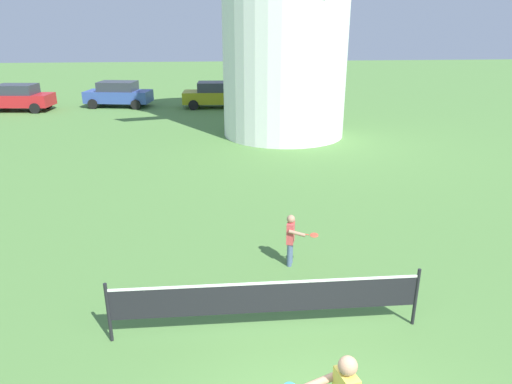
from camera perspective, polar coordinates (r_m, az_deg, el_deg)
name	(u,v)px	position (r m, az deg, el deg)	size (l,w,h in m)	color
tennis_net	(266,298)	(7.99, 1.29, -12.87)	(5.29, 0.06, 1.10)	black
player_far	(292,237)	(10.09, 4.40, -5.55)	(0.68, 0.65, 1.18)	slate
parked_car_red	(18,97)	(31.49, -27.23, 10.31)	(4.01, 2.15, 1.56)	red
parked_car_blue	(118,94)	(30.73, -16.56, 11.50)	(4.19, 2.40, 1.56)	#334C99
parked_car_mustard	(217,94)	(29.37, -4.77, 11.88)	(4.27, 2.06, 1.56)	#999919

